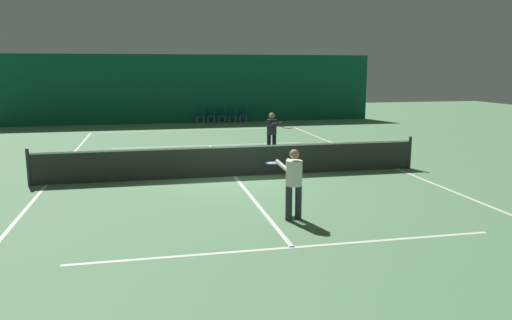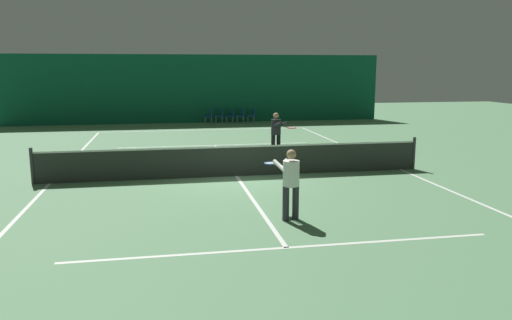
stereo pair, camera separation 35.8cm
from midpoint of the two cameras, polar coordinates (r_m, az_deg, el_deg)
name	(u,v)px [view 2 (the right image)]	position (r m, az deg, el deg)	size (l,w,h in m)	color
ground_plane	(236,176)	(15.54, -1.60, -1.85)	(60.00, 60.00, 0.00)	#56845B
backdrop_curtain	(198,89)	(30.88, -6.29, 8.09)	(23.00, 0.12, 4.12)	#0F5138
court_line_baseline_far	(204,130)	(27.20, -5.57, 3.44)	(11.00, 0.10, 0.00)	silver
court_line_service_far	(215,145)	(21.78, -4.26, 1.70)	(8.25, 0.10, 0.00)	silver
court_line_service_near	(286,248)	(9.52, 4.60, -9.96)	(8.25, 0.10, 0.00)	silver
court_line_sideline_left	(50,183)	(15.67, -21.89, -2.51)	(0.10, 23.80, 0.00)	silver
court_line_sideline_right	(400,169)	(17.26, 16.74, -1.04)	(0.10, 23.80, 0.00)	silver
court_line_centre	(236,176)	(15.54, -1.60, -1.84)	(0.10, 12.80, 0.00)	silver
tennis_net	(236,160)	(15.44, -1.61, 0.00)	(12.00, 0.10, 1.07)	#2D332D
player_near	(290,179)	(10.99, 4.84, -2.16)	(0.67, 1.36, 1.58)	#2D2D38
player_far	(277,131)	(19.13, 2.91, 3.37)	(0.85, 1.37, 1.64)	black
courtside_chair_0	(209,115)	(30.50, -5.01, 5.12)	(0.44, 0.44, 0.84)	#99999E
courtside_chair_1	(220,115)	(30.57, -3.78, 5.15)	(0.44, 0.44, 0.84)	#99999E
courtside_chair_2	(231,115)	(30.65, -2.56, 5.18)	(0.44, 0.44, 0.84)	#99999E
courtside_chair_3	(241,115)	(30.75, -1.34, 5.20)	(0.44, 0.44, 0.84)	#99999E
courtside_chair_4	(252,114)	(30.86, -0.14, 5.23)	(0.44, 0.44, 0.84)	#99999E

